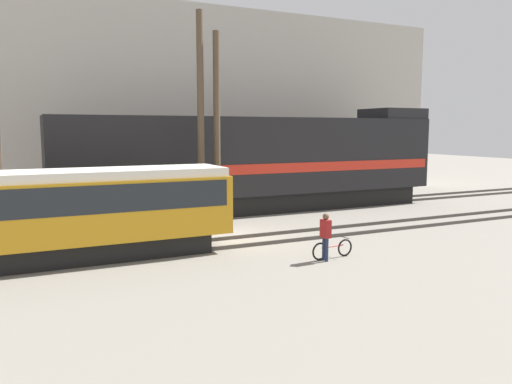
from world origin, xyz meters
name	(u,v)px	position (x,y,z in m)	size (l,w,h in m)	color
ground_plane	(216,236)	(0.00, 0.00, 0.00)	(120.00, 120.00, 0.00)	gray
track_near	(231,242)	(0.00, -1.62, 0.07)	(60.00, 1.51, 0.14)	#47423D
track_far	(180,216)	(0.00, 4.90, 0.07)	(60.00, 1.51, 0.14)	#47423D
building_backdrop	(141,105)	(0.00, 12.96, 5.86)	(40.43, 6.00, 11.72)	#B7B2A8
freight_locomotive	(260,163)	(4.41, 4.90, 2.59)	(20.84, 3.04, 5.55)	black
streetcar	(46,211)	(-6.41, -1.62, 1.72)	(11.97, 2.54, 3.01)	black
bicycle	(333,249)	(2.30, -5.05, 0.31)	(1.67, 0.44, 0.66)	black
person	(326,232)	(1.89, -5.23, 0.96)	(0.24, 0.37, 1.60)	#232D4C
utility_pole_center	(201,122)	(0.00, 1.64, 4.65)	(0.29, 0.29, 9.29)	#4C3D2D
utility_pole_right	(217,131)	(0.73, 1.64, 4.25)	(0.29, 0.29, 8.50)	#4C3D2D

